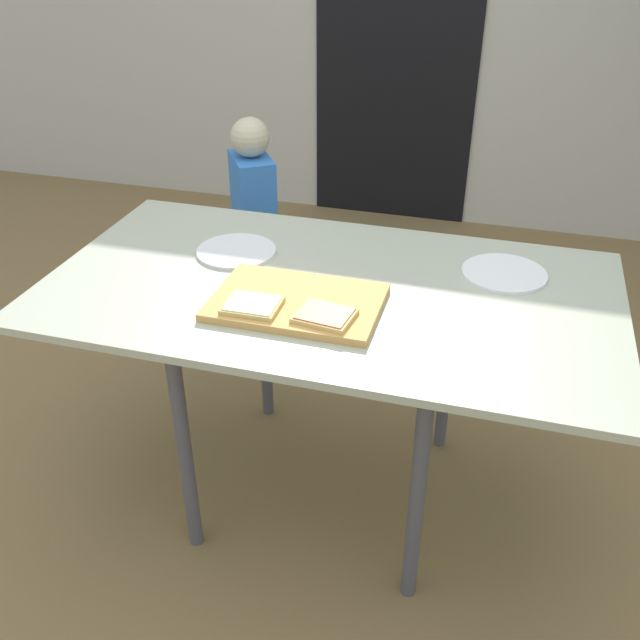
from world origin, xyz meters
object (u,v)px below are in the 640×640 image
object	(u,v)px
child_left	(254,222)
cutting_board	(297,302)
plate_white_left	(236,251)
pizza_slice_near_left	(252,305)
plate_white_right	(504,273)
pizza_slice_near_right	(325,315)
dining_table	(329,307)

from	to	relation	value
child_left	cutting_board	bearing A→B (deg)	-62.85
cutting_board	child_left	bearing A→B (deg)	117.15
plate_white_left	child_left	xyz separation A→B (m)	(-0.22, 0.70, -0.22)
pizza_slice_near_left	plate_white_right	world-z (taller)	pizza_slice_near_left
pizza_slice_near_right	pizza_slice_near_left	world-z (taller)	same
plate_white_right	pizza_slice_near_right	bearing A→B (deg)	-136.20
cutting_board	child_left	distance (m)	1.09
plate_white_left	dining_table	bearing A→B (deg)	-20.89
dining_table	child_left	xyz separation A→B (m)	(-0.54, 0.82, -0.15)
dining_table	pizza_slice_near_right	distance (m)	0.22
pizza_slice_near_right	child_left	bearing A→B (deg)	119.70
dining_table	plate_white_left	world-z (taller)	plate_white_left
pizza_slice_near_left	child_left	world-z (taller)	child_left
cutting_board	plate_white_right	xyz separation A→B (m)	(0.51, 0.33, -0.01)
dining_table	plate_white_right	bearing A→B (deg)	23.55
dining_table	cutting_board	size ratio (longest dim) A/B	3.58
plate_white_left	plate_white_right	xyz separation A→B (m)	(0.78, 0.08, 0.00)
dining_table	plate_white_left	size ratio (longest dim) A/B	6.57
pizza_slice_near_right	plate_white_left	distance (m)	0.49
pizza_slice_near_right	child_left	size ratio (longest dim) A/B	0.16
plate_white_left	child_left	distance (m)	0.76
child_left	plate_white_left	bearing A→B (deg)	-72.75
pizza_slice_near_left	child_left	size ratio (longest dim) A/B	0.15
pizza_slice_near_right	child_left	distance (m)	1.20
pizza_slice_near_right	plate_white_right	world-z (taller)	pizza_slice_near_right
cutting_board	pizza_slice_near_right	size ratio (longest dim) A/B	2.84
plate_white_left	plate_white_right	world-z (taller)	same
cutting_board	plate_white_left	distance (m)	0.37
cutting_board	plate_white_right	world-z (taller)	cutting_board
plate_white_right	cutting_board	bearing A→B (deg)	-147.46
dining_table	pizza_slice_near_left	world-z (taller)	pizza_slice_near_left
pizza_slice_near_left	child_left	distance (m)	1.12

